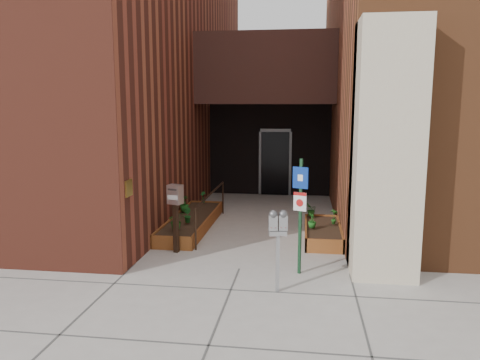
% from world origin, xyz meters
% --- Properties ---
extents(ground, '(80.00, 80.00, 0.00)m').
position_xyz_m(ground, '(0.00, 0.00, 0.00)').
color(ground, '#9E9991').
rests_on(ground, ground).
extents(architecture, '(20.00, 14.60, 10.00)m').
position_xyz_m(architecture, '(-0.18, 6.89, 4.98)').
color(architecture, maroon).
rests_on(architecture, ground).
extents(planter_left, '(0.90, 3.60, 0.30)m').
position_xyz_m(planter_left, '(-1.55, 2.70, 0.13)').
color(planter_left, brown).
rests_on(planter_left, ground).
extents(planter_right, '(0.80, 2.20, 0.30)m').
position_xyz_m(planter_right, '(1.60, 2.20, 0.13)').
color(planter_right, brown).
rests_on(planter_right, ground).
extents(handrail, '(0.04, 3.34, 0.90)m').
position_xyz_m(handrail, '(-1.05, 2.65, 0.75)').
color(handrail, black).
rests_on(handrail, ground).
extents(parking_meter, '(0.31, 0.17, 1.35)m').
position_xyz_m(parking_meter, '(0.76, -0.95, 1.05)').
color(parking_meter, '#969799').
rests_on(parking_meter, ground).
extents(sign_post, '(0.27, 0.12, 2.07)m').
position_xyz_m(sign_post, '(1.09, -0.09, 1.27)').
color(sign_post, '#14381F').
rests_on(sign_post, ground).
extents(payment_dropbox, '(0.33, 0.28, 1.40)m').
position_xyz_m(payment_dropbox, '(-1.41, 0.80, 1.01)').
color(payment_dropbox, black).
rests_on(payment_dropbox, ground).
extents(shrub_left_a, '(0.48, 0.48, 0.39)m').
position_xyz_m(shrub_left_a, '(-1.58, 1.45, 0.50)').
color(shrub_left_a, '#1C5317').
rests_on(shrub_left_a, planter_left).
extents(shrub_left_b, '(0.26, 0.26, 0.34)m').
position_xyz_m(shrub_left_b, '(-1.50, 2.08, 0.47)').
color(shrub_left_b, '#164F1A').
rests_on(shrub_left_b, planter_left).
extents(shrub_left_c, '(0.31, 0.31, 0.41)m').
position_xyz_m(shrub_left_c, '(-1.85, 3.17, 0.50)').
color(shrub_left_c, '#1B5D1A').
rests_on(shrub_left_c, planter_left).
extents(shrub_left_d, '(0.24, 0.24, 0.32)m').
position_xyz_m(shrub_left_d, '(-1.60, 4.27, 0.46)').
color(shrub_left_d, '#17531C').
rests_on(shrub_left_d, planter_left).
extents(shrub_right_a, '(0.19, 0.19, 0.32)m').
position_xyz_m(shrub_right_a, '(1.35, 1.99, 0.46)').
color(shrub_right_a, '#1E631C').
rests_on(shrub_right_a, planter_right).
extents(shrub_right_b, '(0.26, 0.26, 0.36)m').
position_xyz_m(shrub_right_b, '(1.85, 2.38, 0.48)').
color(shrub_right_b, '#205F1B').
rests_on(shrub_right_b, planter_right).
extents(shrub_right_c, '(0.29, 0.29, 0.31)m').
position_xyz_m(shrub_right_c, '(1.35, 3.10, 0.46)').
color(shrub_right_c, '#1A5117').
rests_on(shrub_right_c, planter_right).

